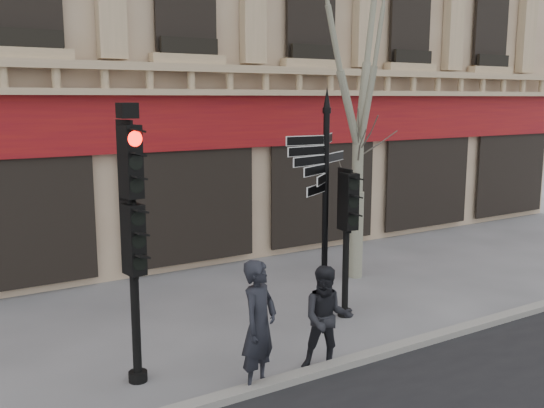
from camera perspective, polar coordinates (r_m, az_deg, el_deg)
The scene contains 8 objects.
ground at distance 11.06m, azimuth 3.12°, elevation -12.21°, with size 80.00×80.00×0.00m, color #55555A.
kerb at distance 10.01m, azimuth 7.85°, elevation -14.36°, with size 80.00×0.25×0.12m, color gray.
fingerpost at distance 11.41m, azimuth 5.10°, elevation 3.75°, with size 2.37×2.37×4.38m.
traffic_signal_main at distance 8.82m, azimuth -13.11°, elevation -0.59°, with size 0.49×0.38×4.11m.
traffic_signal_secondary at distance 11.49m, azimuth 7.04°, elevation -1.25°, with size 0.51×0.40×2.80m.
plane_tree at distance 14.02m, azimuth 8.35°, elevation 15.32°, with size 2.95×2.95×7.84m.
pedestrian_a at distance 8.83m, azimuth -1.21°, elevation -11.36°, with size 0.70×0.46×1.92m, color black.
pedestrian_b at distance 9.51m, azimuth 5.22°, elevation -10.68°, with size 0.80×0.62×1.65m, color black.
Camera 1 is at (-5.88, -8.39, 4.17)m, focal length 40.00 mm.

